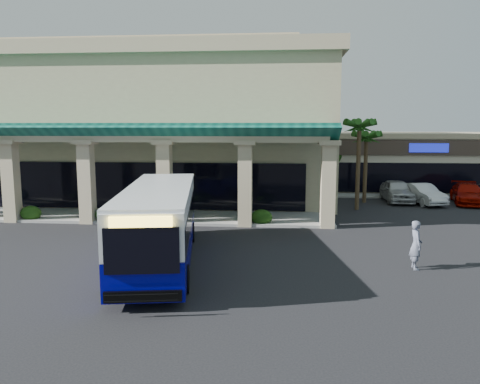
# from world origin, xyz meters

# --- Properties ---
(ground) EXTENTS (110.00, 110.00, 0.00)m
(ground) POSITION_xyz_m (0.00, 0.00, 0.00)
(ground) COLOR black
(main_building) EXTENTS (30.80, 14.80, 11.35)m
(main_building) POSITION_xyz_m (-8.00, 16.00, 5.67)
(main_building) COLOR tan
(main_building) RESTS_ON ground
(arcade) EXTENTS (30.00, 6.20, 5.70)m
(arcade) POSITION_xyz_m (-8.00, 6.80, 2.85)
(arcade) COLOR #0E5749
(arcade) RESTS_ON ground
(strip_mall) EXTENTS (22.50, 12.50, 4.90)m
(strip_mall) POSITION_xyz_m (18.00, 24.00, 2.45)
(strip_mall) COLOR beige
(strip_mall) RESTS_ON ground
(palm_0) EXTENTS (2.40, 2.40, 6.60)m
(palm_0) POSITION_xyz_m (8.50, 11.00, 3.30)
(palm_0) COLOR #1E4E14
(palm_0) RESTS_ON ground
(palm_1) EXTENTS (2.40, 2.40, 5.80)m
(palm_1) POSITION_xyz_m (9.50, 14.00, 2.90)
(palm_1) COLOR #1E4E14
(palm_1) RESTS_ON ground
(broadleaf_tree) EXTENTS (2.60, 2.60, 4.81)m
(broadleaf_tree) POSITION_xyz_m (7.50, 19.00, 2.41)
(broadleaf_tree) COLOR #17380C
(broadleaf_tree) RESTS_ON ground
(transit_bus) EXTENTS (4.32, 11.35, 3.09)m
(transit_bus) POSITION_xyz_m (-1.40, -2.05, 1.55)
(transit_bus) COLOR #050382
(transit_bus) RESTS_ON ground
(pedestrian) EXTENTS (0.48, 0.71, 1.90)m
(pedestrian) POSITION_xyz_m (8.69, -2.06, 0.95)
(pedestrian) COLOR slate
(pedestrian) RESTS_ON ground
(car_silver) EXTENTS (1.94, 4.71, 1.60)m
(car_silver) POSITION_xyz_m (11.94, 14.61, 0.80)
(car_silver) COLOR #B9B9B9
(car_silver) RESTS_ON ground
(car_white) EXTENTS (2.65, 4.60, 1.43)m
(car_white) POSITION_xyz_m (13.47, 13.75, 0.72)
(car_white) COLOR silver
(car_white) RESTS_ON ground
(car_red) EXTENTS (3.01, 5.25, 1.43)m
(car_red) POSITION_xyz_m (16.77, 14.13, 0.72)
(car_red) COLOR #8B0900
(car_red) RESTS_ON ground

